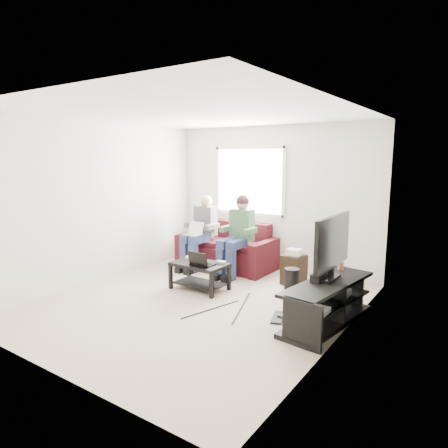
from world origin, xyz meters
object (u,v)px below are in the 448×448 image
(tv_stand, at_px, (327,305))
(subwoofer, at_px, (292,285))
(tv, at_px, (332,244))
(coffee_table, at_px, (200,270))
(sofa, at_px, (228,251))
(end_table, at_px, (294,268))

(tv_stand, xyz_separation_m, subwoofer, (-0.68, 0.45, 0.01))
(tv, bearing_deg, coffee_table, 178.72)
(tv, height_order, subwoofer, tv)
(subwoofer, bearing_deg, tv_stand, -33.61)
(sofa, xyz_separation_m, coffee_table, (0.36, -1.33, 0.00))
(coffee_table, relative_size, tv_stand, 0.52)
(tv, distance_m, subwoofer, 1.07)
(sofa, relative_size, tv, 1.62)
(sofa, height_order, subwoofer, sofa)
(sofa, relative_size, end_table, 3.05)
(coffee_table, xyz_separation_m, tv, (2.09, -0.05, 0.68))
(tv_stand, xyz_separation_m, end_table, (-0.99, 1.21, 0.03))
(coffee_table, bearing_deg, subwoofer, 12.21)
(sofa, height_order, tv, tv)
(sofa, relative_size, coffee_table, 2.06)
(tv_stand, height_order, subwoofer, tv_stand)
(sofa, height_order, coffee_table, sofa)
(sofa, xyz_separation_m, tv, (2.45, -1.38, 0.68))
(sofa, distance_m, tv_stand, 2.86)
(sofa, xyz_separation_m, subwoofer, (1.77, -1.02, -0.07))
(coffee_table, height_order, tv_stand, tv_stand)
(sofa, relative_size, subwoofer, 3.66)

